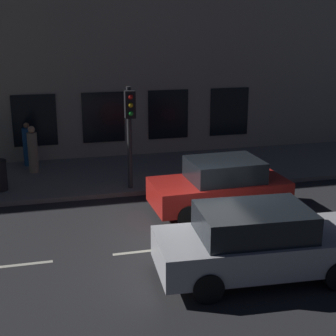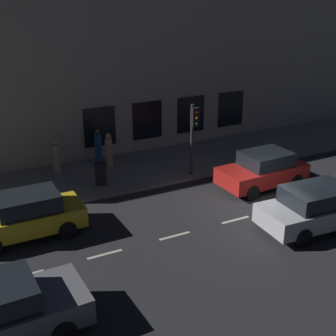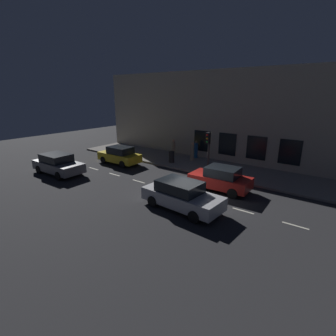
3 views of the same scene
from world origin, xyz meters
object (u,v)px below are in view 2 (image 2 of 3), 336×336
parked_car_1 (263,170)px  trash_bin (101,174)px  parked_car_2 (26,216)px  parked_car_3 (319,207)px  pedestrian_0 (98,147)px  pedestrian_1 (56,158)px  pedestrian_2 (109,151)px  traffic_light (193,128)px

parked_car_1 → trash_bin: parked_car_1 is taller
parked_car_2 → parked_car_3: size_ratio=0.87×
parked_car_3 → pedestrian_0: bearing=-149.8°
trash_bin → pedestrian_1: bearing=32.2°
parked_car_2 → parked_car_3: 10.39m
pedestrian_0 → pedestrian_2: bearing=-51.2°
parked_car_1 → parked_car_2: (0.36, 10.01, -0.00)m
traffic_light → parked_car_3: traffic_light is taller
traffic_light → parked_car_1: (-2.26, -2.21, -1.57)m
parked_car_2 → pedestrian_1: size_ratio=2.48×
traffic_light → trash_bin: bearing=77.7°
parked_car_3 → pedestrian_2: (8.73, 4.76, 0.14)m
pedestrian_2 → pedestrian_1: bearing=15.2°
pedestrian_2 → parked_car_1: bearing=161.1°
traffic_light → pedestrian_2: bearing=48.7°
parked_car_2 → trash_bin: size_ratio=4.06×
parked_car_1 → pedestrian_0: (5.90, 5.44, 0.11)m
pedestrian_0 → trash_bin: (-2.75, 0.87, -0.25)m
traffic_light → parked_car_2: (-1.90, 7.80, -1.57)m
traffic_light → pedestrian_1: size_ratio=2.02×
pedestrian_0 → parked_car_3: bearing=-35.3°
pedestrian_0 → trash_bin: size_ratio=1.64×
traffic_light → pedestrian_0: 5.08m
pedestrian_0 → trash_bin: bearing=-79.7°
pedestrian_1 → pedestrian_2: (-0.39, -2.42, 0.04)m
parked_car_2 → pedestrian_1: pedestrian_1 is taller
pedestrian_0 → pedestrian_1: size_ratio=1.00×
pedestrian_1 → trash_bin: size_ratio=1.63×
trash_bin → pedestrian_2: bearing=-30.8°
pedestrian_1 → parked_car_2: bearing=145.1°
parked_car_2 → pedestrian_0: 7.18m
pedestrian_2 → trash_bin: bearing=83.5°
pedestrian_1 → pedestrian_0: bearing=-84.6°
parked_car_2 → pedestrian_2: 6.60m
pedestrian_0 → pedestrian_1: bearing=-137.4°
parked_car_3 → pedestrian_0: pedestrian_0 is taller
traffic_light → pedestrian_0: bearing=41.5°
parked_car_3 → trash_bin: bearing=-136.9°
parked_car_2 → trash_bin: 4.64m
traffic_light → parked_car_2: size_ratio=0.82×
trash_bin → traffic_light: bearing=-102.3°
parked_car_3 → pedestrian_0: size_ratio=2.85×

